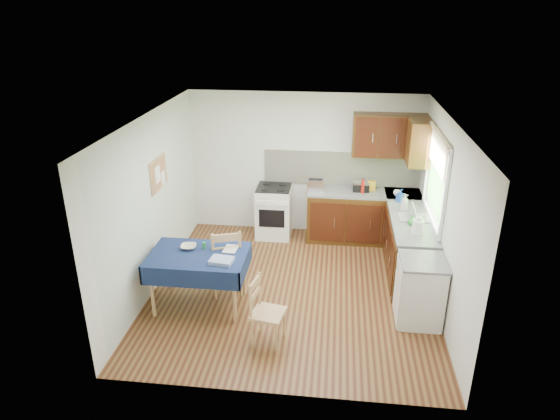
# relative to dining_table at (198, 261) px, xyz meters

# --- Properties ---
(floor) EXTENTS (4.20, 4.20, 0.00)m
(floor) POSITION_rel_dining_table_xyz_m (1.22, 0.52, -0.68)
(floor) COLOR #442012
(floor) RESTS_ON ground
(ceiling) EXTENTS (4.00, 4.20, 0.02)m
(ceiling) POSITION_rel_dining_table_xyz_m (1.22, 0.52, 1.82)
(ceiling) COLOR white
(ceiling) RESTS_ON wall_back
(wall_back) EXTENTS (4.00, 0.02, 2.50)m
(wall_back) POSITION_rel_dining_table_xyz_m (1.22, 2.62, 0.57)
(wall_back) COLOR white
(wall_back) RESTS_ON ground
(wall_front) EXTENTS (4.00, 0.02, 2.50)m
(wall_front) POSITION_rel_dining_table_xyz_m (1.22, -1.58, 0.57)
(wall_front) COLOR white
(wall_front) RESTS_ON ground
(wall_left) EXTENTS (0.02, 4.20, 2.50)m
(wall_left) POSITION_rel_dining_table_xyz_m (-0.78, 0.52, 0.57)
(wall_left) COLOR silver
(wall_left) RESTS_ON ground
(wall_right) EXTENTS (0.02, 4.20, 2.50)m
(wall_right) POSITION_rel_dining_table_xyz_m (3.22, 0.52, 0.57)
(wall_right) COLOR white
(wall_right) RESTS_ON ground
(base_cabinets) EXTENTS (1.90, 2.30, 0.86)m
(base_cabinets) POSITION_rel_dining_table_xyz_m (2.58, 1.78, -0.25)
(base_cabinets) COLOR #331B08
(base_cabinets) RESTS_ON ground
(worktop_back) EXTENTS (1.90, 0.60, 0.04)m
(worktop_back) POSITION_rel_dining_table_xyz_m (2.27, 2.32, 0.20)
(worktop_back) COLOR slate
(worktop_back) RESTS_ON base_cabinets
(worktop_right) EXTENTS (0.60, 1.70, 0.04)m
(worktop_right) POSITION_rel_dining_table_xyz_m (2.92, 1.17, 0.20)
(worktop_right) COLOR slate
(worktop_right) RESTS_ON base_cabinets
(worktop_corner) EXTENTS (0.60, 0.60, 0.04)m
(worktop_corner) POSITION_rel_dining_table_xyz_m (2.92, 2.32, 0.20)
(worktop_corner) COLOR slate
(worktop_corner) RESTS_ON base_cabinets
(splashback) EXTENTS (2.70, 0.02, 0.60)m
(splashback) POSITION_rel_dining_table_xyz_m (1.87, 2.61, 0.52)
(splashback) COLOR silver
(splashback) RESTS_ON wall_back
(upper_cabinets) EXTENTS (1.20, 0.85, 0.70)m
(upper_cabinets) POSITION_rel_dining_table_xyz_m (2.74, 2.32, 1.17)
(upper_cabinets) COLOR #331B08
(upper_cabinets) RESTS_ON wall_back
(stove) EXTENTS (0.60, 0.61, 0.92)m
(stove) POSITION_rel_dining_table_xyz_m (0.72, 2.32, -0.22)
(stove) COLOR white
(stove) RESTS_ON ground
(window) EXTENTS (0.04, 1.48, 1.26)m
(window) POSITION_rel_dining_table_xyz_m (3.19, 1.22, 0.97)
(window) COLOR #2F5D26
(window) RESTS_ON wall_right
(fridge) EXTENTS (0.58, 0.60, 0.89)m
(fridge) POSITION_rel_dining_table_xyz_m (2.92, -0.03, -0.24)
(fridge) COLOR white
(fridge) RESTS_ON ground
(corkboard) EXTENTS (0.04, 0.62, 0.47)m
(corkboard) POSITION_rel_dining_table_xyz_m (-0.75, 0.82, 0.92)
(corkboard) COLOR tan
(corkboard) RESTS_ON wall_left
(dining_table) EXTENTS (1.30, 0.88, 0.79)m
(dining_table) POSITION_rel_dining_table_xyz_m (0.00, 0.00, 0.00)
(dining_table) COLOR #0E1739
(dining_table) RESTS_ON ground
(chair_far) EXTENTS (0.58, 0.58, 1.03)m
(chair_far) POSITION_rel_dining_table_xyz_m (0.30, 0.33, -0.14)
(chair_far) COLOR tan
(chair_far) RESTS_ON ground
(chair_near) EXTENTS (0.45, 0.45, 0.86)m
(chair_near) POSITION_rel_dining_table_xyz_m (0.99, -0.69, -0.23)
(chair_near) COLOR tan
(chair_near) RESTS_ON ground
(toaster) EXTENTS (0.28, 0.17, 0.21)m
(toaster) POSITION_rel_dining_table_xyz_m (1.44, 2.29, 0.31)
(toaster) COLOR silver
(toaster) RESTS_ON worktop_back
(sandwich_press) EXTENTS (0.27, 0.23, 0.16)m
(sandwich_press) POSITION_rel_dining_table_xyz_m (2.21, 2.37, 0.30)
(sandwich_press) COLOR black
(sandwich_press) RESTS_ON worktop_back
(sauce_bottle) EXTENTS (0.05, 0.05, 0.23)m
(sauce_bottle) POSITION_rel_dining_table_xyz_m (2.23, 2.24, 0.33)
(sauce_bottle) COLOR red
(sauce_bottle) RESTS_ON worktop_back
(yellow_packet) EXTENTS (0.13, 0.10, 0.17)m
(yellow_packet) POSITION_rel_dining_table_xyz_m (2.39, 2.40, 0.30)
(yellow_packet) COLOR yellow
(yellow_packet) RESTS_ON worktop_back
(dish_rack) EXTENTS (0.45, 0.34, 0.21)m
(dish_rack) POSITION_rel_dining_table_xyz_m (2.95, 1.27, 0.24)
(dish_rack) COLOR #929297
(dish_rack) RESTS_ON worktop_right
(kettle) EXTENTS (0.16, 0.16, 0.27)m
(kettle) POSITION_rel_dining_table_xyz_m (2.94, 0.75, 0.34)
(kettle) COLOR white
(kettle) RESTS_ON worktop_right
(cup) EXTENTS (0.15, 0.15, 0.09)m
(cup) POSITION_rel_dining_table_xyz_m (2.79, 2.19, 0.26)
(cup) COLOR white
(cup) RESTS_ON worktop_back
(soap_bottle_a) EXTENTS (0.15, 0.15, 0.27)m
(soap_bottle_a) POSITION_rel_dining_table_xyz_m (2.84, 1.55, 0.35)
(soap_bottle_a) COLOR white
(soap_bottle_a) RESTS_ON worktop_right
(soap_bottle_b) EXTENTS (0.13, 0.13, 0.21)m
(soap_bottle_b) POSITION_rel_dining_table_xyz_m (2.82, 1.92, 0.32)
(soap_bottle_b) COLOR blue
(soap_bottle_b) RESTS_ON worktop_right
(soap_bottle_c) EXTENTS (0.17, 0.17, 0.15)m
(soap_bottle_c) POSITION_rel_dining_table_xyz_m (2.90, 1.02, 0.29)
(soap_bottle_c) COLOR #25892B
(soap_bottle_c) RESTS_ON worktop_right
(plate_bowl) EXTENTS (0.24, 0.24, 0.05)m
(plate_bowl) POSITION_rel_dining_table_xyz_m (-0.16, 0.14, 0.13)
(plate_bowl) COLOR beige
(plate_bowl) RESTS_ON dining_table
(book) EXTENTS (0.20, 0.26, 0.02)m
(book) POSITION_rel_dining_table_xyz_m (0.32, 0.17, 0.11)
(book) COLOR white
(book) RESTS_ON dining_table
(spice_jar) EXTENTS (0.05, 0.05, 0.10)m
(spice_jar) POSITION_rel_dining_table_xyz_m (0.05, 0.16, 0.15)
(spice_jar) COLOR #278F3E
(spice_jar) RESTS_ON dining_table
(tea_towel) EXTENTS (0.32, 0.26, 0.05)m
(tea_towel) POSITION_rel_dining_table_xyz_m (0.37, -0.19, 0.13)
(tea_towel) COLOR #294599
(tea_towel) RESTS_ON dining_table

